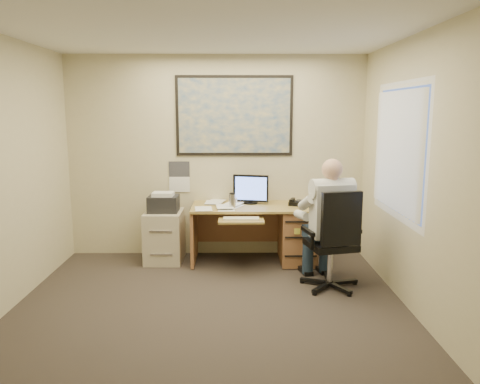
{
  "coord_description": "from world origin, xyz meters",
  "views": [
    {
      "loc": [
        0.25,
        -4.07,
        1.97
      ],
      "look_at": [
        0.31,
        1.3,
        1.03
      ],
      "focal_mm": 35.0,
      "sensor_mm": 36.0,
      "label": 1
    }
  ],
  "objects_px": {
    "desk": "(278,228)",
    "person": "(331,224)",
    "office_chair": "(330,260)",
    "filing_cabinet": "(164,232)"
  },
  "relations": [
    {
      "from": "desk",
      "to": "person",
      "type": "distance_m",
      "value": 1.08
    },
    {
      "from": "person",
      "to": "desk",
      "type": "bearing_deg",
      "value": 107.09
    },
    {
      "from": "office_chair",
      "to": "person",
      "type": "distance_m",
      "value": 0.4
    },
    {
      "from": "office_chair",
      "to": "filing_cabinet",
      "type": "bearing_deg",
      "value": 139.88
    },
    {
      "from": "desk",
      "to": "filing_cabinet",
      "type": "xyz_separation_m",
      "value": [
        -1.5,
        0.02,
        -0.05
      ]
    },
    {
      "from": "desk",
      "to": "office_chair",
      "type": "distance_m",
      "value": 1.12
    },
    {
      "from": "desk",
      "to": "office_chair",
      "type": "xyz_separation_m",
      "value": [
        0.48,
        -1.0,
        -0.11
      ]
    },
    {
      "from": "filing_cabinet",
      "to": "person",
      "type": "bearing_deg",
      "value": -23.84
    },
    {
      "from": "desk",
      "to": "person",
      "type": "xyz_separation_m",
      "value": [
        0.5,
        -0.92,
        0.28
      ]
    },
    {
      "from": "desk",
      "to": "filing_cabinet",
      "type": "bearing_deg",
      "value": 179.19
    }
  ]
}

